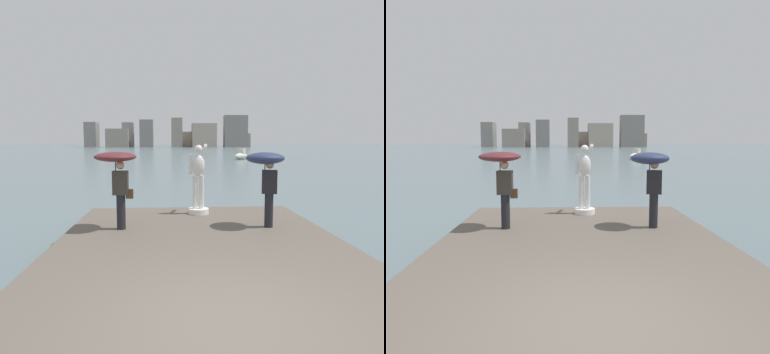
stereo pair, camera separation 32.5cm
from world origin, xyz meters
TOP-DOWN VIEW (x-y plane):
  - ground_plane at (0.00, 40.00)m, footprint 400.00×400.00m
  - pier at (0.00, 2.25)m, footprint 6.43×10.50m
  - statue_white_figure at (0.21, 6.48)m, footprint 0.64×0.88m
  - onlooker_left at (-1.98, 4.73)m, footprint 1.07×1.08m
  - onlooker_right at (1.80, 4.71)m, footprint 1.19×1.19m
  - boat_mid at (9.54, 44.69)m, footprint 2.79×3.27m
  - distant_skyline at (1.21, 132.89)m, footprint 63.47×10.64m

SIDE VIEW (x-z plane):
  - ground_plane at x=0.00m, z-range 0.00..0.00m
  - pier at x=0.00m, z-range 0.00..0.40m
  - boat_mid at x=9.54m, z-range -0.21..1.30m
  - statue_white_figure at x=0.21m, z-range 0.22..2.36m
  - onlooker_right at x=1.80m, z-range 0.98..2.93m
  - onlooker_left at x=-1.98m, z-range 0.98..2.95m
  - distant_skyline at x=1.21m, z-range -1.47..10.69m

